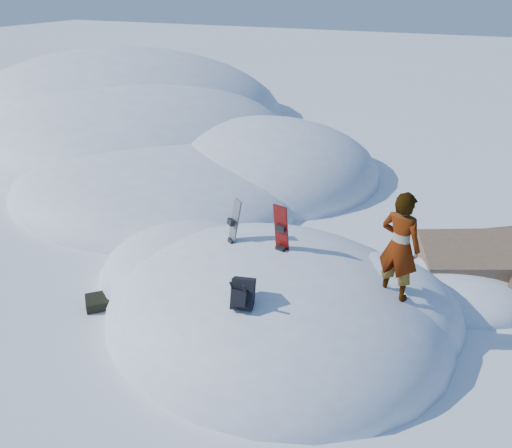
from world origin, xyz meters
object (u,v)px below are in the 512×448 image
at_px(snowboard_red, 282,240).
at_px(snowboard_dark, 232,234).
at_px(person, 400,246).
at_px(backpack, 242,294).

distance_m(snowboard_red, snowboard_dark, 1.05).
xyz_separation_m(snowboard_dark, person, (3.22, -0.05, 0.47)).
xyz_separation_m(snowboard_red, person, (2.17, -0.06, 0.40)).
xyz_separation_m(snowboard_red, backpack, (-0.00, -1.72, -0.16)).
distance_m(backpack, person, 2.79).
distance_m(snowboard_red, backpack, 1.73).
xyz_separation_m(snowboard_dark, backpack, (1.05, -1.71, -0.08)).
relative_size(snowboard_red, backpack, 2.53).
relative_size(snowboard_dark, person, 0.72).
distance_m(snowboard_red, person, 2.21).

